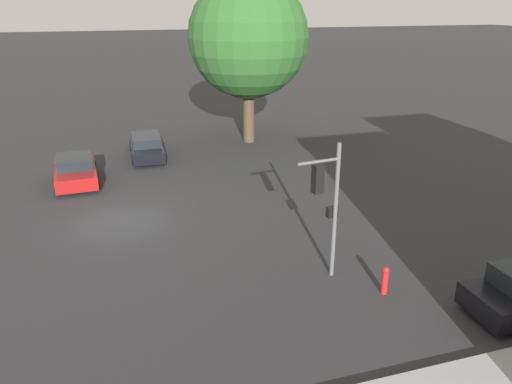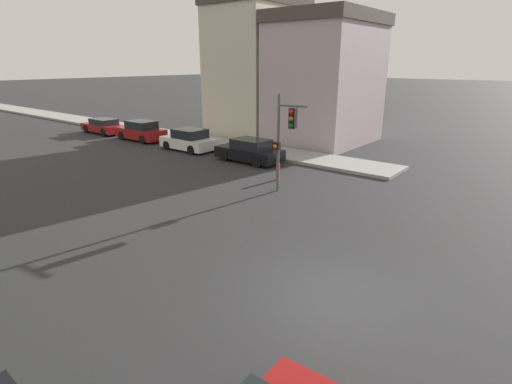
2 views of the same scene
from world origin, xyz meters
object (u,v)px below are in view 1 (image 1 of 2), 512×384
object	(u,v)px
crossing_car_0	(75,171)
crossing_car_1	(147,146)
street_tree	(248,38)
fire_hydrant	(385,280)
traffic_signal	(326,195)

from	to	relation	value
crossing_car_0	crossing_car_1	size ratio (longest dim) A/B	0.84
street_tree	fire_hydrant	bearing A→B (deg)	-3.44
crossing_car_0	crossing_car_1	distance (m)	5.29
traffic_signal	fire_hydrant	size ratio (longest dim) A/B	4.95
street_tree	crossing_car_1	size ratio (longest dim) A/B	2.13
traffic_signal	street_tree	bearing A→B (deg)	-15.69
crossing_car_1	traffic_signal	bearing A→B (deg)	-163.19
crossing_car_0	traffic_signal	bearing A→B (deg)	31.05
crossing_car_0	street_tree	bearing A→B (deg)	113.41
street_tree	fire_hydrant	xyz separation A→B (m)	(18.68, -1.12, -6.01)
street_tree	crossing_car_0	xyz separation A→B (m)	(5.16, -10.55, -5.84)
street_tree	crossing_car_1	distance (m)	9.04
fire_hydrant	crossing_car_1	bearing A→B (deg)	-161.98
street_tree	crossing_car_1	xyz separation A→B (m)	(1.53, -6.70, -5.87)
fire_hydrant	traffic_signal	bearing A→B (deg)	-136.82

